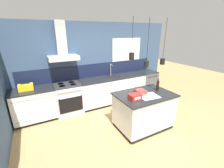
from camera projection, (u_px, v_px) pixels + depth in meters
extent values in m
plane|color=tan|center=(127.00, 134.00, 3.57)|extent=(16.00, 16.00, 0.00)
cube|color=#354C6B|center=(93.00, 65.00, 4.82)|extent=(5.60, 0.06, 2.60)
cube|color=#141C38|center=(94.00, 70.00, 4.85)|extent=(4.42, 0.02, 0.43)
cube|color=white|center=(127.00, 52.00, 5.23)|extent=(1.12, 0.01, 0.96)
cube|color=black|center=(126.00, 52.00, 5.24)|extent=(1.04, 0.01, 0.88)
cube|color=#B5B5BA|center=(63.00, 58.00, 4.07)|extent=(0.80, 0.46, 0.12)
cube|color=#B5B5BA|center=(61.00, 38.00, 3.98)|extent=(0.26, 0.20, 0.90)
cylinder|color=black|center=(133.00, 35.00, 2.91)|extent=(0.01, 0.01, 0.68)
cylinder|color=black|center=(132.00, 56.00, 3.05)|extent=(0.11, 0.11, 0.14)
sphere|color=#F9D18C|center=(132.00, 56.00, 3.05)|extent=(0.06, 0.06, 0.06)
cylinder|color=black|center=(148.00, 40.00, 3.17)|extent=(0.01, 0.01, 0.90)
cylinder|color=black|center=(146.00, 64.00, 3.34)|extent=(0.11, 0.11, 0.14)
sphere|color=#F9D18C|center=(146.00, 64.00, 3.34)|extent=(0.06, 0.06, 0.06)
cylinder|color=black|center=(165.00, 39.00, 3.33)|extent=(0.01, 0.01, 0.88)
cylinder|color=black|center=(162.00, 62.00, 3.50)|extent=(0.11, 0.11, 0.14)
sphere|color=#F9D18C|center=(162.00, 62.00, 3.50)|extent=(0.06, 0.06, 0.06)
cube|color=black|center=(37.00, 118.00, 4.17)|extent=(1.00, 0.56, 0.09)
cube|color=silver|center=(34.00, 104.00, 3.99)|extent=(1.03, 0.62, 0.79)
cube|color=gray|center=(33.00, 99.00, 3.64)|extent=(0.91, 0.01, 0.01)
cube|color=gray|center=(37.00, 119.00, 3.82)|extent=(0.91, 0.01, 0.01)
cube|color=black|center=(32.00, 90.00, 3.86)|extent=(1.06, 0.64, 0.03)
cube|color=black|center=(113.00, 100.00, 5.23)|extent=(2.18, 0.56, 0.09)
cube|color=silver|center=(113.00, 89.00, 5.06)|extent=(2.24, 0.62, 0.79)
cube|color=gray|center=(118.00, 84.00, 4.71)|extent=(1.97, 0.01, 0.01)
cube|color=gray|center=(118.00, 100.00, 4.89)|extent=(1.97, 0.01, 0.01)
cube|color=black|center=(113.00, 77.00, 4.92)|extent=(2.27, 0.64, 0.03)
cube|color=#262628|center=(112.00, 76.00, 4.96)|extent=(0.48, 0.34, 0.01)
cylinder|color=#B5B5BA|center=(111.00, 70.00, 5.00)|extent=(0.02, 0.02, 0.38)
sphere|color=#B5B5BA|center=(111.00, 64.00, 4.94)|extent=(0.03, 0.03, 0.03)
cylinder|color=#B5B5BA|center=(111.00, 65.00, 4.89)|extent=(0.02, 0.12, 0.02)
cube|color=#B5B5BA|center=(68.00, 99.00, 4.41)|extent=(0.75, 0.62, 0.87)
cube|color=black|center=(71.00, 105.00, 4.16)|extent=(0.65, 0.02, 0.44)
cylinder|color=#B5B5BA|center=(71.00, 97.00, 4.06)|extent=(0.56, 0.02, 0.02)
cube|color=#B5B5BA|center=(70.00, 91.00, 4.01)|extent=(0.65, 0.02, 0.07)
cube|color=#2D2D30|center=(67.00, 85.00, 4.26)|extent=(0.75, 0.60, 0.04)
cylinder|color=black|center=(61.00, 84.00, 4.27)|extent=(0.17, 0.17, 0.00)
cylinder|color=black|center=(71.00, 82.00, 4.41)|extent=(0.17, 0.17, 0.00)
cylinder|color=black|center=(62.00, 86.00, 4.09)|extent=(0.17, 0.17, 0.00)
cylinder|color=black|center=(73.00, 84.00, 4.23)|extent=(0.17, 0.17, 0.00)
cube|color=#4C4C51|center=(146.00, 83.00, 5.71)|extent=(0.62, 0.62, 0.89)
cube|color=black|center=(147.00, 72.00, 5.56)|extent=(0.62, 0.62, 0.02)
cylinder|color=#4C4C51|center=(153.00, 76.00, 5.31)|extent=(0.46, 0.02, 0.02)
cube|color=black|center=(142.00, 125.00, 3.86)|extent=(1.27, 0.85, 0.09)
cube|color=silver|center=(144.00, 110.00, 3.72)|extent=(1.32, 0.89, 0.79)
cube|color=black|center=(145.00, 95.00, 3.58)|extent=(1.37, 0.94, 0.03)
cylinder|color=black|center=(158.00, 86.00, 3.75)|extent=(0.07, 0.07, 0.25)
cylinder|color=black|center=(158.00, 80.00, 3.69)|extent=(0.03, 0.03, 0.06)
cylinder|color=#262628|center=(158.00, 79.00, 3.68)|extent=(0.03, 0.03, 0.01)
cube|color=#4C7F4C|center=(141.00, 93.00, 3.57)|extent=(0.20, 0.31, 0.04)
cube|color=#335684|center=(140.00, 92.00, 3.57)|extent=(0.24, 0.30, 0.03)
cube|color=#B2332D|center=(141.00, 91.00, 3.54)|extent=(0.25, 0.27, 0.03)
cube|color=red|center=(135.00, 97.00, 3.27)|extent=(0.26, 0.19, 0.12)
cube|color=white|center=(138.00, 98.00, 3.19)|extent=(0.15, 0.01, 0.06)
cube|color=silver|center=(149.00, 96.00, 3.45)|extent=(0.48, 0.40, 0.01)
cube|color=gold|center=(26.00, 87.00, 3.77)|extent=(0.34, 0.18, 0.16)
cylinder|color=black|center=(25.00, 84.00, 3.74)|extent=(0.20, 0.02, 0.02)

